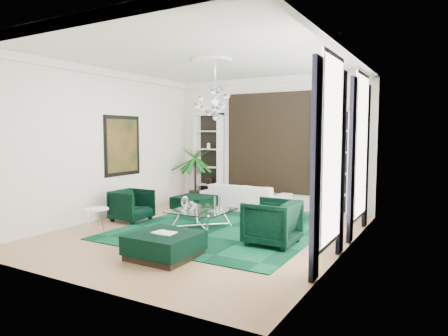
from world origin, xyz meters
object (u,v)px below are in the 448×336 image
Objects in this scene: ottoman_side at (194,204)px; palm at (195,166)px; armchair_left at (132,205)px; armchair_right at (272,222)px; sofa at (245,197)px; coffee_table at (202,219)px; side_table at (97,221)px; ottoman_front at (165,245)px.

palm is at bearing 122.41° from ottoman_side.
armchair_left is 0.89× the size of armchair_right.
palm reaches higher than ottoman_side.
sofa is 2.56× the size of armchair_right.
ottoman_side is at bearing 41.86° from sofa.
coffee_table is 3.54m from palm.
coffee_table is at bearing -53.92° from palm.
armchair_right reaches higher than side_table.
coffee_table is 2.22m from ottoman_front.
coffee_table is at bearing -102.97° from armchair_right.
armchair_right is at bearing -32.24° from ottoman_side.
ottoman_side is 1.81× the size of side_table.
palm is (-0.07, 2.95, 0.76)m from armchair_left.
ottoman_side is at bearing -21.45° from armchair_left.
sofa is 4.63× the size of side_table.
ottoman_front is 2.52m from side_table.
ottoman_front is at bearing -37.85° from armchair_right.
side_table is (0.12, -1.25, -0.13)m from armchair_left.
armchair_right is at bearing 15.00° from side_table.
armchair_left is at bearing 142.68° from ottoman_front.
sofa is 2.89× the size of armchair_left.
sofa is at bearing -145.24° from armchair_right.
coffee_table is at bearing -84.22° from armchair_left.
palm is (-3.93, 3.20, 0.71)m from armchair_right.
armchair_left is at bearing -88.61° from palm.
ottoman_front is 5.62m from palm.
coffee_table is 2.32× the size of side_table.
armchair_right is at bearing 124.76° from sofa.
armchair_left is at bearing -93.67° from armchair_right.
palm is at bearing 1.39° from armchair_left.
coffee_table is at bearing 38.52° from side_table.
ottoman_side is (-3.17, 2.00, -0.23)m from armchair_right.
sofa is at bearing 99.18° from ottoman_front.
ottoman_side is at bearing 116.68° from ottoman_front.
side_table is at bearing -75.00° from armchair_right.
coffee_table is at bearing 105.91° from ottoman_front.
side_table is at bearing -100.73° from ottoman_side.
sofa reaches higher than ottoman_front.
ottoman_side is (0.69, 1.75, -0.18)m from armchair_left.
armchair_right is 0.42× the size of palm.
ottoman_front reaches higher than ottoman_side.
armchair_left is at bearing 95.48° from side_table.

